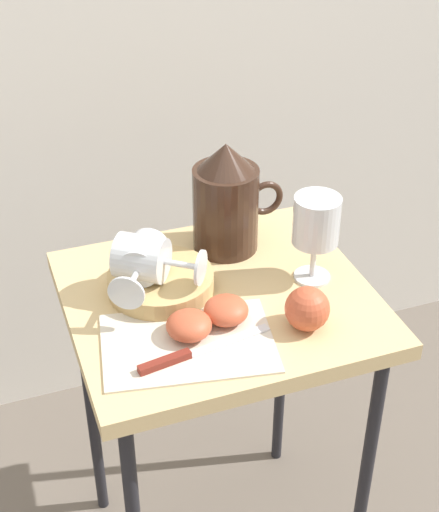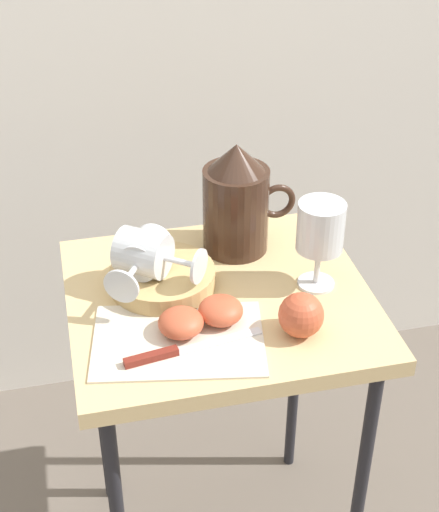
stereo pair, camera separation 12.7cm
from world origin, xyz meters
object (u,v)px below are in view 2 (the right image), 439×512
at_px(wine_glass_tipped_near, 145,253).
at_px(wine_glass_tipped_far, 145,254).
at_px(pitcher, 236,207).
at_px(apple_half_right, 221,310).
at_px(apple_half_left, 181,323).
at_px(basket_tray, 163,278).
at_px(table, 220,329).
at_px(wine_glass_upright, 320,231).
at_px(knife, 174,352).
at_px(apple_whole, 301,315).

height_order(wine_glass_tipped_near, wine_glass_tipped_far, wine_glass_tipped_near).
relative_size(wine_glass_tipped_near, wine_glass_tipped_far, 1.02).
relative_size(pitcher, apple_half_right, 2.89).
distance_m(wine_glass_tipped_far, apple_half_left, 0.15).
xyz_separation_m(basket_tray, apple_half_right, (0.08, -0.12, 0.01)).
relative_size(table, wine_glass_upright, 4.24).
xyz_separation_m(wine_glass_tipped_far, apple_half_left, (0.03, -0.14, -0.05)).
distance_m(table, knife, 0.19).
distance_m(basket_tray, wine_glass_tipped_far, 0.06).
height_order(wine_glass_upright, apple_half_left, wine_glass_upright).
xyz_separation_m(wine_glass_tipped_near, apple_whole, (0.22, -0.17, -0.04)).
bearing_deg(wine_glass_tipped_near, apple_whole, -37.98).
relative_size(table, apple_half_left, 9.38).
height_order(basket_tray, wine_glass_upright, wine_glass_upright).
xyz_separation_m(basket_tray, wine_glass_tipped_far, (-0.03, 0.00, 0.05)).
xyz_separation_m(pitcher, knife, (-0.17, -0.28, -0.08)).
bearing_deg(wine_glass_upright, apple_half_left, -162.03).
height_order(basket_tray, wine_glass_tipped_far, wine_glass_tipped_far).
xyz_separation_m(table, knife, (-0.10, -0.14, 0.08)).
height_order(table, apple_half_left, apple_half_left).
relative_size(wine_glass_upright, wine_glass_tipped_far, 1.04).
bearing_deg(table, apple_half_left, -133.04).
bearing_deg(apple_half_left, knife, -113.28).
distance_m(basket_tray, apple_half_right, 0.14).
relative_size(pitcher, wine_glass_tipped_far, 1.36).
bearing_deg(pitcher, basket_tray, -148.50).
height_order(wine_glass_upright, wine_glass_tipped_far, wine_glass_upright).
distance_m(basket_tray, apple_half_left, 0.13).
xyz_separation_m(wine_glass_upright, wine_glass_tipped_far, (-0.29, 0.05, -0.04)).
bearing_deg(apple_half_left, table, 46.96).
bearing_deg(wine_glass_tipped_near, basket_tray, 2.65).
bearing_deg(wine_glass_tipped_near, pitcher, 27.82).
height_order(table, wine_glass_tipped_near, wine_glass_tipped_near).
distance_m(pitcher, wine_glass_tipped_near, 0.20).
bearing_deg(apple_half_left, pitcher, 57.46).
bearing_deg(table, knife, -127.10).
distance_m(table, pitcher, 0.22).
bearing_deg(apple_half_right, wine_glass_upright, 19.52).
relative_size(wine_glass_upright, apple_whole, 2.21).
distance_m(basket_tray, apple_whole, 0.26).
bearing_deg(wine_glass_tipped_near, wine_glass_upright, -10.11).
height_order(apple_half_right, knife, apple_half_right).
distance_m(table, wine_glass_upright, 0.25).
relative_size(table, basket_tray, 3.76).
distance_m(apple_half_left, apple_whole, 0.19).
distance_m(pitcher, wine_glass_upright, 0.18).
xyz_separation_m(table, apple_half_left, (-0.08, -0.09, 0.10)).
bearing_deg(basket_tray, apple_half_right, -57.39).
bearing_deg(wine_glass_upright, apple_whole, -119.33).
bearing_deg(apple_half_left, basket_tray, 93.10).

